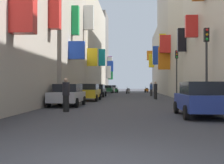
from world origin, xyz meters
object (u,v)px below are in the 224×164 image
(traffic_light_near_corner, at_px, (177,67))
(scooter_green, at_px, (116,90))
(parked_car_yellow, at_px, (89,92))
(parked_car_white, at_px, (112,88))
(pedestrian_mid_street, at_px, (155,90))
(parked_car_black, at_px, (98,90))
(traffic_light_far_corner, at_px, (207,55))
(parked_car_silver, at_px, (68,94))
(pedestrian_near_right, at_px, (66,95))
(pedestrian_crossing, at_px, (151,89))
(scooter_silver, at_px, (128,91))
(parked_car_green, at_px, (107,89))
(scooter_orange, at_px, (146,90))
(parked_car_blue, at_px, (200,99))

(traffic_light_near_corner, bearing_deg, scooter_green, 106.65)
(parked_car_yellow, distance_m, parked_car_white, 29.87)
(pedestrian_mid_street, bearing_deg, parked_car_black, 140.20)
(scooter_green, distance_m, pedestrian_mid_street, 21.76)
(pedestrian_mid_street, relative_size, traffic_light_far_corner, 0.38)
(parked_car_black, height_order, parked_car_silver, parked_car_black)
(parked_car_yellow, xyz_separation_m, pedestrian_near_right, (0.41, -10.64, 0.10))
(parked_car_white, relative_size, pedestrian_crossing, 2.47)
(scooter_silver, bearing_deg, scooter_green, 124.16)
(pedestrian_near_right, bearing_deg, parked_car_white, 90.69)
(parked_car_silver, distance_m, scooter_silver, 27.83)
(parked_car_yellow, relative_size, pedestrian_crossing, 2.32)
(parked_car_black, xyz_separation_m, parked_car_yellow, (0.26, -8.35, 0.01))
(scooter_green, bearing_deg, pedestrian_mid_street, -76.59)
(pedestrian_crossing, distance_m, traffic_light_far_corner, 20.52)
(parked_car_black, bearing_deg, traffic_light_near_corner, -40.84)
(pedestrian_near_right, bearing_deg, pedestrian_crossing, 74.77)
(parked_car_white, height_order, traffic_light_far_corner, traffic_light_far_corner)
(parked_car_green, distance_m, pedestrian_mid_street, 22.51)
(parked_car_green, xyz_separation_m, scooter_orange, (7.01, 3.07, -0.27))
(traffic_light_far_corner, bearing_deg, scooter_silver, 98.97)
(traffic_light_far_corner, bearing_deg, scooter_green, 101.57)
(pedestrian_near_right, bearing_deg, parked_car_blue, -15.84)
(parked_car_green, relative_size, traffic_light_far_corner, 0.93)
(parked_car_black, bearing_deg, pedestrian_mid_street, -39.80)
(scooter_orange, relative_size, pedestrian_near_right, 1.03)
(scooter_silver, relative_size, traffic_light_far_corner, 0.41)
(parked_car_black, relative_size, pedestrian_mid_street, 2.50)
(parked_car_black, relative_size, scooter_orange, 2.38)
(scooter_silver, bearing_deg, parked_car_blue, -83.68)
(scooter_orange, height_order, traffic_light_near_corner, traffic_light_near_corner)
(pedestrian_near_right, height_order, pedestrian_mid_street, pedestrian_near_right)
(parked_car_blue, relative_size, scooter_silver, 2.11)
(parked_car_green, bearing_deg, scooter_green, -11.80)
(scooter_orange, bearing_deg, pedestrian_mid_street, -90.82)
(parked_car_black, bearing_deg, pedestrian_crossing, 21.89)
(pedestrian_crossing, distance_m, traffic_light_near_corner, 10.16)
(parked_car_yellow, distance_m, scooter_silver, 21.38)
(scooter_silver, xyz_separation_m, scooter_green, (-2.05, 3.02, -0.00))
(scooter_green, distance_m, scooter_orange, 6.39)
(scooter_green, xyz_separation_m, traffic_light_near_corner, (6.86, -22.93, 2.66))
(parked_car_green, height_order, scooter_orange, parked_car_green)
(pedestrian_crossing, bearing_deg, parked_car_blue, -88.52)
(parked_car_yellow, bearing_deg, pedestrian_near_right, -87.79)
(scooter_silver, bearing_deg, traffic_light_far_corner, -81.03)
(scooter_orange, bearing_deg, pedestrian_near_right, -99.10)
(traffic_light_near_corner, bearing_deg, parked_car_green, 110.01)
(parked_car_green, bearing_deg, pedestrian_mid_street, -72.78)
(scooter_green, relative_size, traffic_light_near_corner, 0.37)
(parked_car_blue, distance_m, scooter_green, 37.09)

